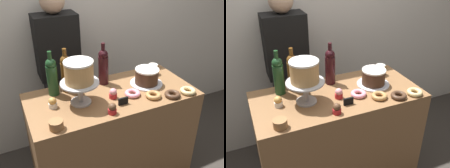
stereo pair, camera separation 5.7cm
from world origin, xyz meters
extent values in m
cube|color=silver|center=(0.00, 0.86, 1.30)|extent=(6.00, 0.05, 2.60)
cube|color=brown|center=(0.00, 0.00, 0.47)|extent=(1.21, 0.57, 0.95)
cylinder|color=#B2B2B7|center=(-0.24, -0.01, 0.95)|extent=(0.14, 0.14, 0.01)
cylinder|color=#B2B2B7|center=(-0.24, -0.01, 1.03)|extent=(0.04, 0.04, 0.14)
cylinder|color=#B2B2B7|center=(-0.24, -0.01, 1.10)|extent=(0.26, 0.26, 0.01)
cylinder|color=tan|center=(-0.24, -0.01, 1.17)|extent=(0.19, 0.19, 0.13)
cylinder|color=white|center=(-0.24, -0.01, 1.25)|extent=(0.19, 0.19, 0.01)
cylinder|color=silver|center=(0.30, 0.02, 0.95)|extent=(0.25, 0.25, 0.01)
cylinder|color=#3D2619|center=(0.30, 0.02, 1.01)|extent=(0.18, 0.18, 0.11)
cylinder|color=white|center=(0.30, 0.02, 1.07)|extent=(0.18, 0.18, 0.01)
cylinder|color=black|center=(0.01, 0.17, 1.06)|extent=(0.08, 0.08, 0.22)
sphere|color=black|center=(0.01, 0.17, 1.18)|extent=(0.07, 0.07, 0.07)
cylinder|color=black|center=(0.01, 0.17, 1.24)|extent=(0.03, 0.03, 0.08)
cylinder|color=#5B3814|center=(-0.27, 0.18, 1.06)|extent=(0.08, 0.08, 0.22)
sphere|color=#5B3814|center=(-0.27, 0.18, 1.18)|extent=(0.07, 0.07, 0.07)
cylinder|color=#5B3814|center=(-0.27, 0.18, 1.24)|extent=(0.03, 0.03, 0.08)
cylinder|color=#193D1E|center=(-0.38, 0.18, 1.06)|extent=(0.08, 0.08, 0.22)
sphere|color=#193D1E|center=(-0.38, 0.18, 1.18)|extent=(0.07, 0.07, 0.07)
cylinder|color=#193D1E|center=(-0.38, 0.18, 1.24)|extent=(0.03, 0.03, 0.08)
cylinder|color=red|center=(-0.02, -0.05, 0.96)|extent=(0.06, 0.06, 0.03)
sphere|color=pink|center=(-0.02, -0.05, 1.00)|extent=(0.05, 0.05, 0.05)
cylinder|color=red|center=(-0.10, -0.22, 0.96)|extent=(0.06, 0.06, 0.03)
sphere|color=brown|center=(-0.10, -0.22, 1.00)|extent=(0.05, 0.05, 0.05)
cylinder|color=white|center=(-0.42, 0.01, 0.96)|extent=(0.06, 0.06, 0.03)
sphere|color=#CC9347|center=(-0.42, 0.01, 1.00)|extent=(0.05, 0.05, 0.05)
torus|color=pink|center=(0.12, -0.08, 0.96)|extent=(0.11, 0.11, 0.03)
torus|color=#B27F47|center=(0.24, -0.17, 0.96)|extent=(0.11, 0.11, 0.03)
torus|color=#472D1E|center=(0.37, -0.22, 0.96)|extent=(0.11, 0.11, 0.03)
torus|color=#E0C17F|center=(0.50, -0.22, 0.96)|extent=(0.11, 0.11, 0.03)
cylinder|color=olive|center=(-0.46, -0.22, 0.95)|extent=(0.08, 0.08, 0.01)
cylinder|color=olive|center=(-0.46, -0.22, 0.96)|extent=(0.08, 0.08, 0.01)
cylinder|color=olive|center=(-0.46, -0.22, 0.97)|extent=(0.08, 0.08, 0.01)
cylinder|color=olive|center=(-0.46, -0.22, 0.99)|extent=(0.08, 0.08, 0.01)
cylinder|color=olive|center=(-0.46, -0.22, 1.00)|extent=(0.08, 0.08, 0.01)
cube|color=black|center=(0.01, -0.16, 0.97)|extent=(0.07, 0.01, 0.05)
cylinder|color=silver|center=(0.44, 0.15, 0.99)|extent=(0.08, 0.08, 0.09)
cube|color=black|center=(-0.21, 0.66, 0.42)|extent=(0.28, 0.18, 0.85)
cube|color=black|center=(-0.21, 0.66, 1.12)|extent=(0.36, 0.22, 0.55)
sphere|color=tan|center=(-0.21, 0.66, 1.50)|extent=(0.20, 0.20, 0.20)
camera|label=1|loc=(-0.68, -1.42, 1.88)|focal=40.86mm
camera|label=2|loc=(-0.62, -1.44, 1.88)|focal=40.86mm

